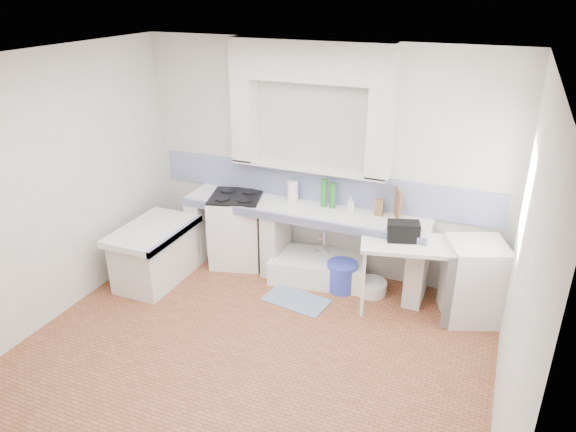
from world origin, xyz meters
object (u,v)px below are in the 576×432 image
at_px(sink, 318,269).
at_px(side_table, 405,276).
at_px(stove, 237,230).
at_px(fridge, 474,281).

xyz_separation_m(sink, side_table, (1.10, -0.25, 0.28)).
distance_m(stove, side_table, 2.22).
distance_m(side_table, fridge, 0.72).
bearing_deg(side_table, stove, 159.75).
relative_size(stove, side_table, 0.91).
distance_m(stove, fridge, 2.91).
bearing_deg(stove, sink, -16.08).
xyz_separation_m(stove, sink, (1.10, -0.02, -0.31)).
bearing_deg(stove, side_table, -22.04).
relative_size(sink, fridge, 1.28).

